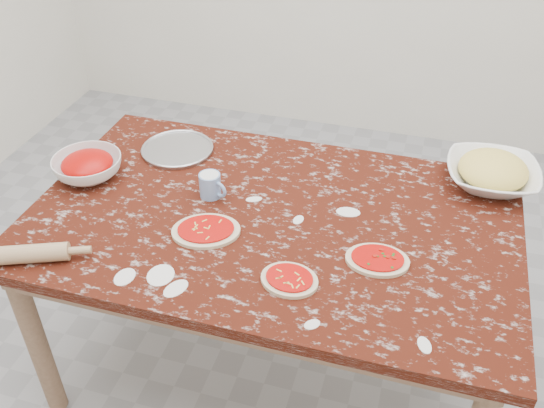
{
  "coord_description": "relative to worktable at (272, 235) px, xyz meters",
  "views": [
    {
      "loc": [
        0.44,
        -1.49,
        1.96
      ],
      "look_at": [
        0.0,
        0.0,
        0.8
      ],
      "focal_mm": 39.25,
      "sensor_mm": 36.0,
      "label": 1
    }
  ],
  "objects": [
    {
      "name": "sauce_bowl",
      "position": [
        -0.7,
        0.04,
        0.12
      ],
      "size": [
        0.28,
        0.28,
        0.08
      ],
      "primitive_type": "imported",
      "rotation": [
        0.0,
        0.0,
        0.14
      ],
      "color": "white",
      "rests_on": "worktable"
    },
    {
      "name": "pizza_tray",
      "position": [
        -0.47,
        0.29,
        0.09
      ],
      "size": [
        0.29,
        0.29,
        0.01
      ],
      "primitive_type": "cylinder",
      "rotation": [
        0.0,
        0.0,
        0.09
      ],
      "color": "#B2B2B7",
      "rests_on": "worktable"
    },
    {
      "name": "rolling_pin",
      "position": [
        -0.66,
        -0.43,
        0.11
      ],
      "size": [
        0.28,
        0.16,
        0.06
      ],
      "primitive_type": "cylinder",
      "rotation": [
        0.0,
        1.57,
        0.39
      ],
      "color": "tan",
      "rests_on": "worktable"
    },
    {
      "name": "flour_mug",
      "position": [
        -0.23,
        0.05,
        0.13
      ],
      "size": [
        0.11,
        0.07,
        0.09
      ],
      "color": "#789BCF",
      "rests_on": "worktable"
    },
    {
      "name": "pizza_right",
      "position": [
        0.37,
        -0.12,
        0.09
      ],
      "size": [
        0.21,
        0.16,
        0.02
      ],
      "color": "beige",
      "rests_on": "worktable"
    },
    {
      "name": "ground",
      "position": [
        0.0,
        0.0,
        -0.67
      ],
      "size": [
        4.0,
        4.0,
        0.0
      ],
      "primitive_type": "plane",
      "color": "gray"
    },
    {
      "name": "pizza_mid",
      "position": [
        0.14,
        -0.28,
        0.09
      ],
      "size": [
        0.18,
        0.16,
        0.02
      ],
      "color": "beige",
      "rests_on": "worktable"
    },
    {
      "name": "worktable",
      "position": [
        0.0,
        0.0,
        0.0
      ],
      "size": [
        1.6,
        1.0,
        0.75
      ],
      "color": "#371008",
      "rests_on": "ground"
    },
    {
      "name": "pizza_left",
      "position": [
        -0.18,
        -0.14,
        0.09
      ],
      "size": [
        0.26,
        0.24,
        0.02
      ],
      "color": "beige",
      "rests_on": "worktable"
    },
    {
      "name": "cheese_bowl",
      "position": [
        0.69,
        0.4,
        0.12
      ],
      "size": [
        0.34,
        0.34,
        0.08
      ],
      "primitive_type": "imported",
      "rotation": [
        0.0,
        0.0,
        0.08
      ],
      "color": "white",
      "rests_on": "worktable"
    }
  ]
}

